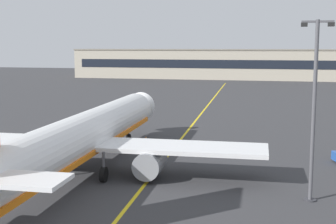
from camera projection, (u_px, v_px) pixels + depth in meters
name	position (u px, v px, depth m)	size (l,w,h in m)	color
taxiway_centreline	(178.00, 143.00, 54.61)	(0.30, 180.00, 0.01)	yellow
airliner_foreground	(82.00, 137.00, 40.84)	(32.13, 41.48, 11.65)	white
apron_lamp_post	(314.00, 108.00, 33.39)	(2.24, 0.90, 13.09)	#515156
safety_cone_by_nose_gear	(146.00, 139.00, 56.02)	(0.44, 0.44, 0.55)	orange
terminal_building	(278.00, 64.00, 155.89)	(141.09, 12.40, 10.17)	#B2A893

